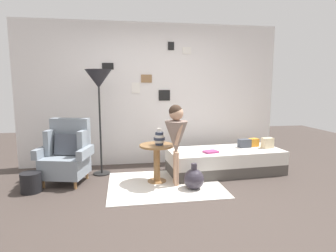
% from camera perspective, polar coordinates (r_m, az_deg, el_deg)
% --- Properties ---
extents(ground_plane, '(12.00, 12.00, 0.00)m').
position_cam_1_polar(ground_plane, '(3.69, 0.11, -15.43)').
color(ground_plane, '#423833').
extents(gallery_wall, '(4.80, 0.12, 2.60)m').
position_cam_1_polar(gallery_wall, '(5.31, -3.38, 6.34)').
color(gallery_wall, silver).
rests_on(gallery_wall, ground).
extents(rug, '(1.67, 1.35, 0.01)m').
position_cam_1_polar(rug, '(4.31, -0.67, -11.75)').
color(rug, silver).
rests_on(rug, ground).
extents(armchair, '(0.85, 0.72, 0.97)m').
position_cam_1_polar(armchair, '(4.59, -19.80, -5.34)').
color(armchair, '#9E7042').
rests_on(armchair, ground).
extents(daybed, '(1.95, 0.92, 0.40)m').
position_cam_1_polar(daybed, '(4.92, 11.41, -6.97)').
color(daybed, '#4C4742').
rests_on(daybed, ground).
extents(pillow_head, '(0.20, 0.15, 0.18)m').
position_cam_1_polar(pillow_head, '(5.18, 19.49, -3.24)').
color(pillow_head, beige).
rests_on(pillow_head, daybed).
extents(pillow_mid, '(0.18, 0.15, 0.14)m').
position_cam_1_polar(pillow_mid, '(5.24, 16.92, -3.20)').
color(pillow_mid, orange).
rests_on(pillow_mid, daybed).
extents(pillow_back, '(0.22, 0.15, 0.14)m').
position_cam_1_polar(pillow_back, '(5.11, 15.22, -3.40)').
color(pillow_back, '#474C56').
rests_on(pillow_back, daybed).
extents(side_table, '(0.52, 0.52, 0.59)m').
position_cam_1_polar(side_table, '(4.32, -2.30, -6.07)').
color(side_table, olive).
rests_on(side_table, ground).
extents(vase_striped, '(0.17, 0.17, 0.25)m').
position_cam_1_polar(vase_striped, '(4.23, -1.77, -2.48)').
color(vase_striped, '#2D384C').
rests_on(vase_striped, side_table).
extents(floor_lamp, '(0.42, 0.42, 1.73)m').
position_cam_1_polar(floor_lamp, '(4.70, -13.87, 8.49)').
color(floor_lamp, black).
rests_on(floor_lamp, ground).
extents(person_child, '(0.34, 0.34, 1.20)m').
position_cam_1_polar(person_child, '(4.11, 1.66, -1.59)').
color(person_child, tan).
rests_on(person_child, ground).
extents(book_on_daybed, '(0.26, 0.22, 0.03)m').
position_cam_1_polar(book_on_daybed, '(4.61, 8.65, -5.17)').
color(book_on_daybed, '#AB3B78').
rests_on(book_on_daybed, daybed).
extents(demijohn_near, '(0.29, 0.29, 0.38)m').
position_cam_1_polar(demijohn_near, '(4.12, 5.26, -10.60)').
color(demijohn_near, '#332D38').
rests_on(demijohn_near, ground).
extents(magazine_basket, '(0.28, 0.28, 0.28)m').
position_cam_1_polar(magazine_basket, '(4.43, -26.00, -10.23)').
color(magazine_basket, black).
rests_on(magazine_basket, ground).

